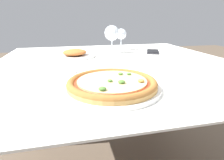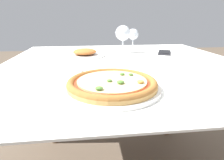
{
  "view_description": "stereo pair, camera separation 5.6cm",
  "coord_description": "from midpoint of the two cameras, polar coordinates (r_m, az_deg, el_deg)",
  "views": [
    {
      "loc": [
        -0.22,
        -0.86,
        0.96
      ],
      "look_at": [
        -0.1,
        -0.35,
        0.78
      ],
      "focal_mm": 30.0,
      "sensor_mm": 36.0,
      "label": 1
    },
    {
      "loc": [
        -0.16,
        -0.87,
        0.96
      ],
      "look_at": [
        -0.1,
        -0.35,
        0.78
      ],
      "focal_mm": 30.0,
      "sensor_mm": 36.0,
      "label": 2
    }
  ],
  "objects": [
    {
      "name": "pizza_plate",
      "position": [
        0.56,
        -2.83,
        -1.3
      ],
      "size": [
        0.29,
        0.29,
        0.04
      ],
      "color": "white",
      "rests_on": "dining_table"
    },
    {
      "name": "wine_glass_far_left",
      "position": [
        1.15,
        -1.44,
        13.96
      ],
      "size": [
        0.09,
        0.09,
        0.16
      ],
      "color": "silver",
      "rests_on": "dining_table"
    },
    {
      "name": "fork",
      "position": [
        0.73,
        -13.53,
        1.76
      ],
      "size": [
        0.03,
        0.17,
        0.0
      ],
      "color": "silver",
      "rests_on": "dining_table"
    },
    {
      "name": "wine_glass_far_right",
      "position": [
        1.26,
        1.53,
        13.55
      ],
      "size": [
        0.07,
        0.07,
        0.14
      ],
      "color": "silver",
      "rests_on": "dining_table"
    },
    {
      "name": "side_plate",
      "position": [
        1.06,
        -12.78,
        7.71
      ],
      "size": [
        0.22,
        0.22,
        0.04
      ],
      "color": "white",
      "rests_on": "dining_table"
    },
    {
      "name": "dining_table",
      "position": [
        0.93,
        -0.37,
        0.21
      ],
      "size": [
        1.16,
        1.15,
        0.75
      ],
      "color": "brown",
      "rests_on": "ground_plane"
    },
    {
      "name": "cell_phone",
      "position": [
        1.19,
        10.99,
        8.5
      ],
      "size": [
        0.12,
        0.16,
        0.01
      ],
      "color": "#232328",
      "rests_on": "dining_table"
    }
  ]
}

